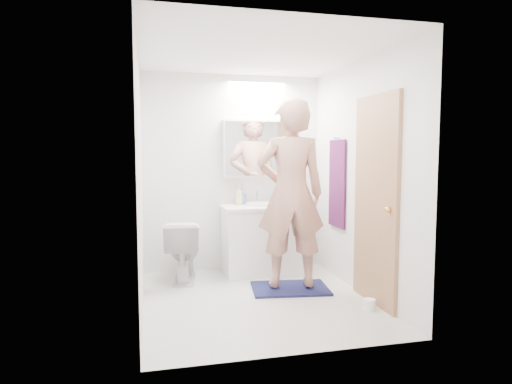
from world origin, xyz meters
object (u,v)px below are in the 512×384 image
object	(u,v)px
medicine_cabinet	(258,149)
toilet_paper_roll	(369,305)
toothbrush_cup	(275,199)
soap_bottle_a	(239,195)
person	(291,194)
soap_bottle_b	(242,197)
toilet	(183,250)
vanity_cabinet	(261,241)

from	to	relation	value
medicine_cabinet	toilet_paper_roll	xyz separation A→B (m)	(0.65, -1.70, -1.45)
medicine_cabinet	toothbrush_cup	bearing A→B (deg)	-13.84
soap_bottle_a	person	bearing A→B (deg)	-66.86
soap_bottle_a	toothbrush_cup	xyz separation A→B (m)	(0.46, 0.01, -0.07)
soap_bottle_a	toothbrush_cup	distance (m)	0.46
person	toilet_paper_roll	distance (m)	1.35
medicine_cabinet	toilet_paper_roll	world-z (taller)	medicine_cabinet
soap_bottle_a	soap_bottle_b	world-z (taller)	soap_bottle_a
toilet	soap_bottle_a	bearing A→B (deg)	-150.40
vanity_cabinet	soap_bottle_b	xyz separation A→B (m)	(-0.20, 0.18, 0.52)
person	soap_bottle_b	xyz separation A→B (m)	(-0.33, 0.91, -0.11)
soap_bottle_b	toilet_paper_roll	bearing A→B (deg)	-62.92
vanity_cabinet	toothbrush_cup	xyz separation A→B (m)	(0.21, 0.16, 0.48)
soap_bottle_a	medicine_cabinet	bearing A→B (deg)	13.17
person	soap_bottle_a	distance (m)	0.96
person	toothbrush_cup	xyz separation A→B (m)	(0.08, 0.89, -0.15)
toilet	soap_bottle_b	bearing A→B (deg)	-149.59
toilet	medicine_cabinet	bearing A→B (deg)	-152.38
vanity_cabinet	soap_bottle_b	size ratio (longest dim) A/B	4.82
toothbrush_cup	toilet_paper_roll	world-z (taller)	toothbrush_cup
soap_bottle_b	toothbrush_cup	world-z (taller)	soap_bottle_b
toothbrush_cup	person	bearing A→B (deg)	-95.34
person	soap_bottle_a	size ratio (longest dim) A/B	8.23
person	toothbrush_cup	distance (m)	0.91
medicine_cabinet	toilet	distance (m)	1.53
medicine_cabinet	toothbrush_cup	xyz separation A→B (m)	(0.20, -0.05, -0.63)
toilet	person	world-z (taller)	person
toilet	soap_bottle_b	distance (m)	0.98
vanity_cabinet	toilet	xyz separation A→B (m)	(-0.94, -0.11, -0.04)
vanity_cabinet	soap_bottle_a	xyz separation A→B (m)	(-0.25, 0.15, 0.55)
vanity_cabinet	toilet_paper_roll	size ratio (longest dim) A/B	8.18
toothbrush_cup	soap_bottle_b	bearing A→B (deg)	177.22
soap_bottle_a	soap_bottle_b	distance (m)	0.06
vanity_cabinet	medicine_cabinet	distance (m)	1.13
vanity_cabinet	person	xyz separation A→B (m)	(0.13, -0.73, 0.64)
soap_bottle_a	vanity_cabinet	bearing A→B (deg)	-31.42
vanity_cabinet	medicine_cabinet	size ratio (longest dim) A/B	1.02
soap_bottle_a	toothbrush_cup	bearing A→B (deg)	1.25
vanity_cabinet	toilet_paper_roll	bearing A→B (deg)	-66.25
vanity_cabinet	soap_bottle_b	world-z (taller)	soap_bottle_b
person	soap_bottle_b	distance (m)	0.97
toilet	toothbrush_cup	bearing A→B (deg)	-157.81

